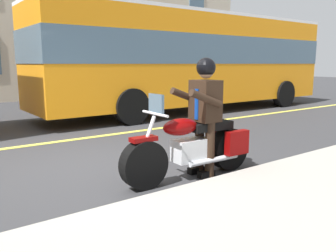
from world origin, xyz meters
The scene contains 5 objects.
ground_plane centered at (0.00, 0.00, 0.00)m, with size 80.00×80.00×0.00m, color #333335.
lane_center_stripe centered at (0.00, -2.00, 0.01)m, with size 60.00×0.16×0.01m, color #E5DB4C.
motorcycle_main centered at (-1.04, 1.51, 0.45)m, with size 2.22×0.63×1.26m.
rider_main centered at (-1.23, 1.51, 1.04)m, with size 0.63×0.56×1.74m.
bus_near centered at (-5.80, -4.11, 1.87)m, with size 11.05×2.70×3.30m.
Camera 1 is at (2.19, 5.25, 1.66)m, focal length 37.23 mm.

